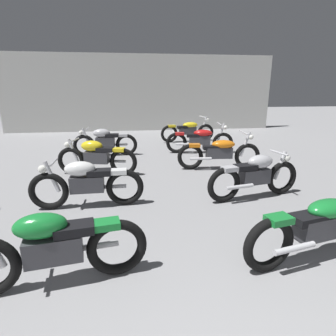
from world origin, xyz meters
TOP-DOWN VIEW (x-y plane):
  - back_wall at (0.00, 14.20)m, footprint 13.06×0.24m
  - motorcycle_left_row_1 at (-1.56, 2.83)m, footprint 1.96×0.58m
  - motorcycle_left_row_2 at (-1.50, 4.88)m, footprint 1.97×0.48m
  - motorcycle_left_row_3 at (-1.52, 6.84)m, footprint 1.94×0.63m
  - motorcycle_left_row_4 at (-1.46, 8.86)m, footprint 1.97×0.48m
  - motorcycle_right_row_1 at (1.54, 2.88)m, footprint 2.15×0.78m
  - motorcycle_right_row_2 at (1.61, 4.88)m, footprint 1.96×0.62m
  - motorcycle_right_row_3 at (1.59, 6.91)m, footprint 2.17×0.68m
  - motorcycle_right_row_4 at (1.56, 8.79)m, footprint 2.16×0.68m
  - motorcycle_right_row_5 at (1.60, 10.83)m, footprint 2.17×0.68m

SIDE VIEW (x-z plane):
  - motorcycle_right_row_1 at x=1.54m, z-range -0.04..0.94m
  - motorcycle_right_row_3 at x=1.59m, z-range -0.04..0.94m
  - motorcycle_right_row_4 at x=1.56m, z-range -0.04..0.94m
  - motorcycle_right_row_5 at x=1.60m, z-range -0.04..0.94m
  - motorcycle_left_row_1 at x=-1.56m, z-range 0.02..0.90m
  - motorcycle_left_row_2 at x=-1.50m, z-range 0.02..0.90m
  - motorcycle_left_row_3 at x=-1.52m, z-range 0.02..0.90m
  - motorcycle_left_row_4 at x=-1.46m, z-range 0.02..0.90m
  - motorcycle_right_row_2 at x=1.61m, z-range 0.02..0.90m
  - back_wall at x=0.00m, z-range 0.00..3.60m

